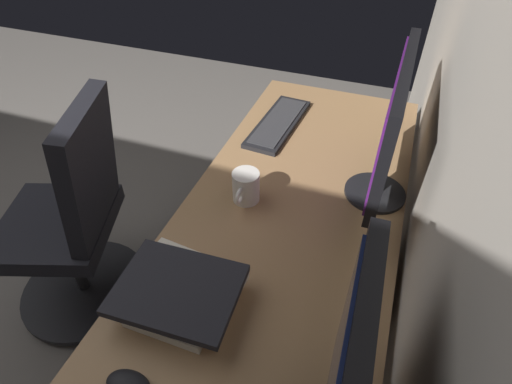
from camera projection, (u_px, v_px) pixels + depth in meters
name	position (u px, v px, depth m)	size (l,w,h in m)	color
desk	(272.00, 268.00, 1.20)	(2.07, 0.68, 0.73)	#936D47
drawer_pedestal	(286.00, 300.00, 1.48)	(0.40, 0.51, 0.69)	#936D47
monitor_secondary	(391.00, 127.00, 1.18)	(0.56, 0.20, 0.45)	black
keyboard_main	(278.00, 123.00, 1.66)	(0.43, 0.17, 0.02)	black
book_stack_near	(180.00, 292.00, 1.01)	(0.27, 0.31, 0.08)	beige
coffee_mug	(246.00, 187.00, 1.29)	(0.13, 0.09, 0.11)	silver
office_chair	(75.00, 227.00, 1.61)	(0.56, 0.60, 0.97)	black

